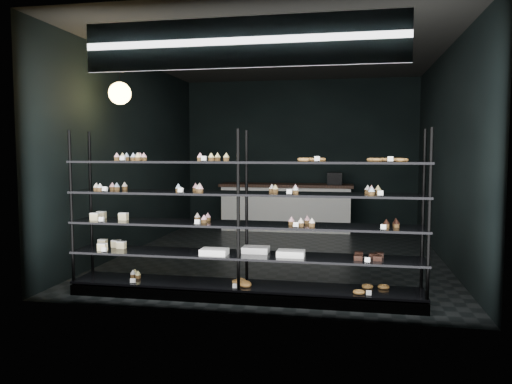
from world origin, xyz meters
The scene contains 5 objects.
room centered at (0.00, 0.00, 1.60)m, with size 5.01×6.01×3.20m.
display_shelf centered at (-0.12, -2.45, 0.63)m, with size 4.00×0.50×1.91m.
signage centered at (0.00, -2.93, 2.75)m, with size 3.30×0.05×0.50m.
pendant_lamp centered at (-1.98, -1.52, 2.45)m, with size 0.30×0.30×0.88m.
service_counter centered at (-0.21, 2.50, 0.50)m, with size 2.78×0.65×1.23m.
Camera 1 is at (1.09, -7.88, 1.68)m, focal length 35.00 mm.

